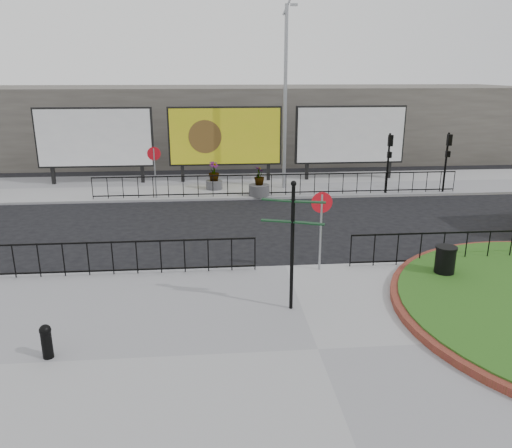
{
  "coord_description": "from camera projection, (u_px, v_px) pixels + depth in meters",
  "views": [
    {
      "loc": [
        -2.22,
        -14.6,
        6.02
      ],
      "look_at": [
        -0.86,
        0.88,
        1.25
      ],
      "focal_mm": 35.0,
      "sensor_mm": 36.0,
      "label": 1
    }
  ],
  "objects": [
    {
      "name": "ground",
      "position": [
        285.0,
        269.0,
        15.85
      ],
      "size": [
        90.0,
        90.0,
        0.0
      ],
      "primitive_type": "plane",
      "color": "black",
      "rests_on": "ground"
    },
    {
      "name": "pavement_near",
      "position": [
        318.0,
        352.0,
        11.07
      ],
      "size": [
        30.0,
        10.0,
        0.12
      ],
      "primitive_type": "cube",
      "color": "gray",
      "rests_on": "ground"
    },
    {
      "name": "pavement_far",
      "position": [
        254.0,
        185.0,
        27.26
      ],
      "size": [
        44.0,
        6.0,
        0.12
      ],
      "primitive_type": "cube",
      "color": "gray",
      "rests_on": "ground"
    },
    {
      "name": "railing_near_left",
      "position": [
        88.0,
        259.0,
        14.87
      ],
      "size": [
        10.0,
        0.1,
        1.1
      ],
      "primitive_type": null,
      "color": "black",
      "rests_on": "pavement_near"
    },
    {
      "name": "railing_near_right",
      "position": [
        489.0,
        246.0,
        15.91
      ],
      "size": [
        9.0,
        0.1,
        1.1
      ],
      "primitive_type": null,
      "color": "black",
      "rests_on": "pavement_near"
    },
    {
      "name": "railing_far",
      "position": [
        279.0,
        185.0,
        24.6
      ],
      "size": [
        18.0,
        0.1,
        1.1
      ],
      "primitive_type": null,
      "color": "black",
      "rests_on": "pavement_far"
    },
    {
      "name": "speed_sign_far",
      "position": [
        154.0,
        161.0,
        23.83
      ],
      "size": [
        0.64,
        0.07,
        2.47
      ],
      "color": "gray",
      "rests_on": "pavement_far"
    },
    {
      "name": "speed_sign_near",
      "position": [
        321.0,
        214.0,
        15.0
      ],
      "size": [
        0.64,
        0.07,
        2.47
      ],
      "color": "gray",
      "rests_on": "pavement_near"
    },
    {
      "name": "billboard_left",
      "position": [
        95.0,
        138.0,
        26.73
      ],
      "size": [
        6.2,
        0.31,
        4.1
      ],
      "color": "black",
      "rests_on": "pavement_far"
    },
    {
      "name": "billboard_mid",
      "position": [
        225.0,
        137.0,
        27.32
      ],
      "size": [
        6.2,
        0.31,
        4.1
      ],
      "color": "black",
      "rests_on": "pavement_far"
    },
    {
      "name": "billboard_right",
      "position": [
        350.0,
        135.0,
        27.91
      ],
      "size": [
        6.2,
        0.31,
        4.1
      ],
      "color": "black",
      "rests_on": "pavement_far"
    },
    {
      "name": "lamp_post",
      "position": [
        285.0,
        96.0,
        25.04
      ],
      "size": [
        0.74,
        0.18,
        9.23
      ],
      "color": "gray",
      "rests_on": "pavement_far"
    },
    {
      "name": "signal_pole_a",
      "position": [
        389.0,
        154.0,
        24.68
      ],
      "size": [
        0.22,
        0.26,
        3.0
      ],
      "color": "black",
      "rests_on": "pavement_far"
    },
    {
      "name": "signal_pole_b",
      "position": [
        447.0,
        153.0,
        24.93
      ],
      "size": [
        0.22,
        0.26,
        3.0
      ],
      "color": "black",
      "rests_on": "pavement_far"
    },
    {
      "name": "building_backdrop",
      "position": [
        242.0,
        122.0,
        36.07
      ],
      "size": [
        40.0,
        10.0,
        5.0
      ],
      "primitive_type": "cube",
      "color": "#615C55",
      "rests_on": "ground"
    },
    {
      "name": "fingerpost_sign",
      "position": [
        292.0,
        234.0,
        12.38
      ],
      "size": [
        1.56,
        0.73,
        3.38
      ],
      "rotation": [
        0.0,
        0.0,
        -0.38
      ],
      "color": "black",
      "rests_on": "pavement_near"
    },
    {
      "name": "bollard",
      "position": [
        46.0,
        340.0,
        10.62
      ],
      "size": [
        0.25,
        0.25,
        0.78
      ],
      "color": "black",
      "rests_on": "pavement_near"
    },
    {
      "name": "litter_bin",
      "position": [
        445.0,
        263.0,
        14.63
      ],
      "size": [
        0.62,
        0.62,
        1.02
      ],
      "color": "black",
      "rests_on": "pavement_near"
    },
    {
      "name": "planter_a",
      "position": [
        214.0,
        178.0,
        25.94
      ],
      "size": [
        0.85,
        0.85,
        1.44
      ],
      "color": "#4C4C4F",
      "rests_on": "pavement_far"
    },
    {
      "name": "planter_b",
      "position": [
        259.0,
        186.0,
        24.63
      ],
      "size": [
        1.03,
        1.03,
        1.46
      ],
      "color": "#4C4C4F",
      "rests_on": "pavement_far"
    }
  ]
}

